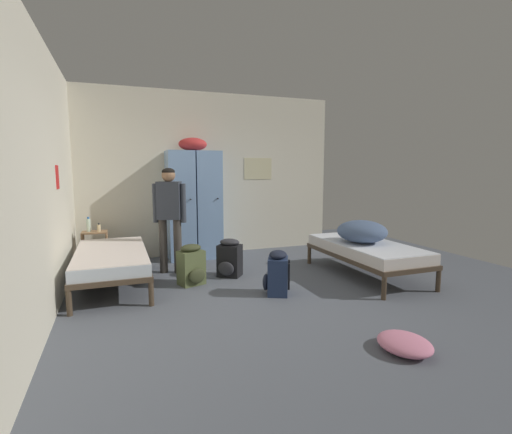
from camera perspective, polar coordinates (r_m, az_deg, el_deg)
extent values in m
plane|color=#565B66|center=(4.66, 1.14, -12.04)|extent=(8.29, 8.29, 0.00)
cube|color=beige|center=(6.90, -6.91, 6.46)|extent=(4.67, 0.06, 2.90)
cube|color=beige|center=(4.15, -30.04, 4.98)|extent=(0.06, 5.18, 2.90)
cube|color=beige|center=(7.14, 0.30, 7.36)|extent=(0.55, 0.01, 0.40)
cube|color=red|center=(5.04, -27.97, 5.37)|extent=(0.01, 0.20, 0.28)
cube|color=#7A9ECC|center=(6.51, -11.39, 1.70)|extent=(0.44, 0.52, 1.85)
cylinder|color=black|center=(6.25, -9.92, 2.66)|extent=(0.02, 0.03, 0.02)
cube|color=#7A9ECC|center=(6.60, -7.45, 1.86)|extent=(0.44, 0.52, 1.85)
cylinder|color=black|center=(6.35, -5.84, 2.80)|extent=(0.02, 0.03, 0.02)
ellipsoid|color=red|center=(6.53, -9.60, 10.85)|extent=(0.48, 0.36, 0.22)
cylinder|color=#99704C|center=(6.34, -24.87, -4.93)|extent=(0.03, 0.03, 0.55)
cylinder|color=#99704C|center=(6.32, -21.70, -4.80)|extent=(0.03, 0.03, 0.55)
cylinder|color=#99704C|center=(6.61, -24.70, -4.45)|extent=(0.03, 0.03, 0.55)
cylinder|color=#99704C|center=(6.59, -21.66, -4.32)|extent=(0.03, 0.03, 0.55)
cube|color=#99704C|center=(6.48, -23.20, -5.34)|extent=(0.38, 0.30, 0.02)
cube|color=#99704C|center=(6.41, -23.36, -2.13)|extent=(0.38, 0.30, 0.02)
cylinder|color=#473828|center=(6.68, 14.48, -5.06)|extent=(0.06, 0.06, 0.28)
cylinder|color=#473828|center=(6.25, 8.11, -5.76)|extent=(0.06, 0.06, 0.28)
cylinder|color=#473828|center=(5.33, 25.98, -8.74)|extent=(0.06, 0.06, 0.28)
cylinder|color=#473828|center=(4.77, 18.89, -10.23)|extent=(0.06, 0.06, 0.28)
cube|color=#473828|center=(5.68, 16.36, -5.56)|extent=(0.90, 1.90, 0.06)
cube|color=silver|center=(5.66, 16.40, -4.57)|extent=(0.87, 1.84, 0.14)
cube|color=silver|center=(5.64, 16.43, -3.82)|extent=(0.86, 1.82, 0.01)
cylinder|color=#473828|center=(4.51, -26.56, -11.63)|extent=(0.06, 0.06, 0.28)
cylinder|color=#473828|center=(4.50, -15.65, -11.19)|extent=(0.06, 0.06, 0.28)
cylinder|color=#473828|center=(6.28, -24.82, -6.31)|extent=(0.06, 0.06, 0.28)
cylinder|color=#473828|center=(6.27, -17.11, -5.98)|extent=(0.06, 0.06, 0.28)
cube|color=#473828|center=(5.32, -21.11, -6.61)|extent=(0.90, 1.90, 0.06)
cube|color=silver|center=(5.30, -21.16, -5.56)|extent=(0.87, 1.84, 0.14)
cube|color=silver|center=(5.29, -21.20, -4.76)|extent=(0.86, 1.82, 0.01)
ellipsoid|color=slate|center=(5.63, 15.82, -2.12)|extent=(0.69, 0.74, 0.32)
cylinder|color=#3D3833|center=(5.72, -11.81, -4.35)|extent=(0.12, 0.12, 0.81)
cylinder|color=#3D3833|center=(5.77, -13.92, -4.30)|extent=(0.12, 0.12, 0.81)
cube|color=#333842|center=(5.65, -13.07, 2.47)|extent=(0.39, 0.31, 0.55)
cylinder|color=#333842|center=(5.60, -11.00, 2.08)|extent=(0.08, 0.08, 0.57)
cylinder|color=#333842|center=(5.71, -15.07, 2.05)|extent=(0.08, 0.08, 0.57)
sphere|color=#936B4C|center=(5.63, -13.18, 6.22)|extent=(0.20, 0.20, 0.20)
ellipsoid|color=black|center=(5.63, -13.19, 6.73)|extent=(0.19, 0.19, 0.11)
cylinder|color=silver|center=(6.42, -24.12, -1.15)|extent=(0.06, 0.06, 0.20)
cylinder|color=#2666B2|center=(6.41, -24.17, -0.12)|extent=(0.03, 0.03, 0.03)
cylinder|color=beige|center=(6.36, -22.78, -1.57)|extent=(0.05, 0.05, 0.11)
cylinder|color=black|center=(6.35, -22.81, -0.97)|extent=(0.03, 0.03, 0.02)
cube|color=navy|center=(4.70, 3.35, -8.94)|extent=(0.36, 0.39, 0.46)
ellipsoid|color=black|center=(4.74, 1.50, -9.87)|extent=(0.18, 0.25, 0.20)
ellipsoid|color=black|center=(4.64, 3.38, -5.74)|extent=(0.32, 0.35, 0.10)
cube|color=black|center=(4.78, 5.03, -8.41)|extent=(0.04, 0.06, 0.32)
cube|color=black|center=(4.61, 5.02, -9.00)|extent=(0.04, 0.06, 0.32)
cube|color=black|center=(5.47, -4.01, -6.62)|extent=(0.40, 0.39, 0.46)
ellipsoid|color=#2D2D33|center=(5.36, -4.60, -7.84)|extent=(0.24, 0.21, 0.20)
ellipsoid|color=#2D2D33|center=(5.41, -4.04, -3.84)|extent=(0.36, 0.35, 0.10)
cube|color=black|center=(5.62, -4.35, -6.00)|extent=(0.05, 0.05, 0.32)
cube|color=black|center=(5.56, -2.66, -6.14)|extent=(0.05, 0.05, 0.32)
cube|color=#566038|center=(5.15, -9.83, -7.60)|extent=(0.38, 0.33, 0.46)
ellipsoid|color=#383D23|center=(5.05, -8.95, -8.87)|extent=(0.25, 0.15, 0.20)
ellipsoid|color=#383D23|center=(5.09, -9.89, -4.66)|extent=(0.34, 0.30, 0.10)
cube|color=black|center=(5.22, -11.42, -7.18)|extent=(0.06, 0.04, 0.32)
cube|color=black|center=(5.30, -9.73, -6.91)|extent=(0.06, 0.04, 0.32)
ellipsoid|color=pink|center=(3.61, 21.68, -17.46)|extent=(0.43, 0.49, 0.13)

